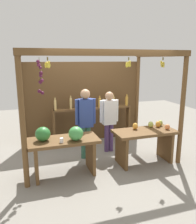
% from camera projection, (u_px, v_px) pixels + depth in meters
% --- Properties ---
extents(ground_plane, '(12.00, 12.00, 0.00)m').
position_uv_depth(ground_plane, '(95.00, 154.00, 5.67)').
color(ground_plane, gray).
rests_on(ground_plane, ground).
extents(market_stall, '(3.39, 2.17, 2.46)m').
position_uv_depth(market_stall, '(89.00, 94.00, 5.81)').
color(market_stall, brown).
rests_on(market_stall, ground).
extents(fruit_counter_left, '(1.37, 0.64, 1.02)m').
position_uv_depth(fruit_counter_left, '(62.00, 144.00, 4.51)').
color(fruit_counter_left, brown).
rests_on(fruit_counter_left, ground).
extents(fruit_counter_right, '(1.37, 0.64, 0.90)m').
position_uv_depth(fruit_counter_right, '(145.00, 138.00, 5.12)').
color(fruit_counter_right, brown).
rests_on(fruit_counter_right, ground).
extents(bottle_shelf_unit, '(2.18, 0.22, 1.36)m').
position_uv_depth(bottle_shelf_unit, '(93.00, 115.00, 6.26)').
color(bottle_shelf_unit, brown).
rests_on(bottle_shelf_unit, ground).
extents(vendor_man, '(0.48, 0.22, 1.63)m').
position_uv_depth(vendor_man, '(86.00, 118.00, 5.24)').
color(vendor_man, '#2E5E48').
rests_on(vendor_man, ground).
extents(vendor_woman, '(0.48, 0.21, 1.52)m').
position_uv_depth(vendor_woman, '(109.00, 117.00, 5.65)').
color(vendor_woman, '#4F3569').
rests_on(vendor_woman, ground).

